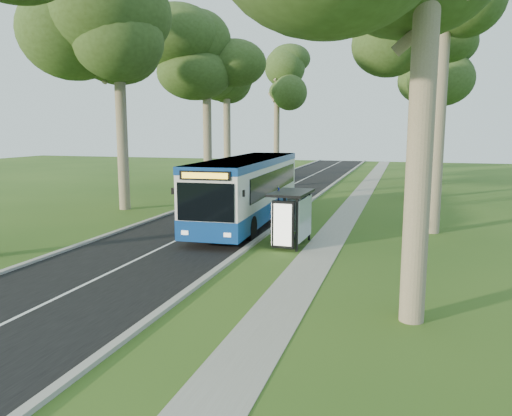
{
  "coord_description": "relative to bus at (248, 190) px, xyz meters",
  "views": [
    {
      "loc": [
        6.2,
        -19.03,
        4.94
      ],
      "look_at": [
        0.12,
        1.12,
        1.6
      ],
      "focal_mm": 35.0,
      "sensor_mm": 36.0,
      "label": 1
    }
  ],
  "objects": [
    {
      "name": "tree_east_d",
      "position": [
        9.72,
        24.28,
        10.07
      ],
      "size": [
        5.2,
        5.2,
        16.01
      ],
      "color": "#7A6B56",
      "rests_on": "ground"
    },
    {
      "name": "car_white",
      "position": [
        -5.95,
        21.69,
        -0.99
      ],
      "size": [
        3.63,
        4.97,
        1.57
      ],
      "primitive_type": "imported",
      "rotation": [
        0.0,
        0.0,
        0.43
      ],
      "color": "silver",
      "rests_on": "ground"
    },
    {
      "name": "ground",
      "position": [
        1.72,
        -5.72,
        -1.78
      ],
      "size": [
        120.0,
        120.0,
        0.0
      ],
      "primitive_type": "plane",
      "color": "#2B4D18",
      "rests_on": "ground"
    },
    {
      "name": "kerb_west",
      "position": [
        -5.28,
        4.28,
        -1.72
      ],
      "size": [
        0.25,
        100.0,
        0.12
      ],
      "primitive_type": "cube",
      "color": "#9E9B93",
      "rests_on": "ground"
    },
    {
      "name": "centre_line",
      "position": [
        -1.78,
        4.28,
        -1.76
      ],
      "size": [
        0.12,
        100.0,
        0.0
      ],
      "primitive_type": "cube",
      "color": "white",
      "rests_on": "road"
    },
    {
      "name": "tree_west_e",
      "position": [
        -6.78,
        32.28,
        9.27
      ],
      "size": [
        5.2,
        5.2,
        14.92
      ],
      "color": "#7A6B56",
      "rests_on": "ground"
    },
    {
      "name": "tree_west_b",
      "position": [
        -8.78,
        2.28,
        9.26
      ],
      "size": [
        5.2,
        5.2,
        14.9
      ],
      "color": "#7A6B56",
      "rests_on": "ground"
    },
    {
      "name": "bus_stop_sign",
      "position": [
        2.59,
        -3.74,
        -0.25
      ],
      "size": [
        0.18,
        0.33,
        2.44
      ],
      "rotation": [
        0.0,
        0.0,
        0.42
      ],
      "color": "gray",
      "rests_on": "ground"
    },
    {
      "name": "tree_west_c",
      "position": [
        -7.28,
        12.28,
        9.61
      ],
      "size": [
        5.2,
        5.2,
        15.38
      ],
      "color": "#7A6B56",
      "rests_on": "ground"
    },
    {
      "name": "car_silver",
      "position": [
        -6.83,
        20.85,
        -0.98
      ],
      "size": [
        2.56,
        5.1,
        1.6
      ],
      "primitive_type": "imported",
      "rotation": [
        0.0,
        0.0,
        0.18
      ],
      "color": "#95989C",
      "rests_on": "ground"
    },
    {
      "name": "bus_shelter",
      "position": [
        3.41,
        -4.55,
        -0.16
      ],
      "size": [
        1.56,
        2.75,
        2.31
      ],
      "rotation": [
        0.0,
        0.0,
        -0.04
      ],
      "color": "black",
      "rests_on": "ground"
    },
    {
      "name": "tree_east_c",
      "position": [
        8.52,
        12.28,
        10.59
      ],
      "size": [
        5.2,
        5.2,
        16.72
      ],
      "color": "#7A6B56",
      "rests_on": "ground"
    },
    {
      "name": "footpath",
      "position": [
        4.72,
        4.28,
        -1.77
      ],
      "size": [
        1.5,
        100.0,
        0.02
      ],
      "primitive_type": "cube",
      "color": "gray",
      "rests_on": "ground"
    },
    {
      "name": "litter_bin",
      "position": [
        2.37,
        2.32,
        -1.33
      ],
      "size": [
        0.5,
        0.5,
        0.88
      ],
      "rotation": [
        0.0,
        0.0,
        -0.09
      ],
      "color": "black",
      "rests_on": "ground"
    },
    {
      "name": "tree_west_d",
      "position": [
        -9.28,
        22.28,
        10.61
      ],
      "size": [
        5.2,
        5.2,
        16.74
      ],
      "color": "#7A6B56",
      "rests_on": "ground"
    },
    {
      "name": "kerb_east",
      "position": [
        1.72,
        4.28,
        -1.72
      ],
      "size": [
        0.25,
        100.0,
        0.12
      ],
      "primitive_type": "cube",
      "color": "#9E9B93",
      "rests_on": "ground"
    },
    {
      "name": "road",
      "position": [
        -1.78,
        4.28,
        -1.77
      ],
      "size": [
        7.0,
        100.0,
        0.02
      ],
      "primitive_type": "cube",
      "color": "black",
      "rests_on": "ground"
    },
    {
      "name": "bus",
      "position": [
        0.0,
        0.0,
        0.0
      ],
      "size": [
        3.26,
        13.06,
        3.44
      ],
      "rotation": [
        0.0,
        0.0,
        0.04
      ],
      "color": "silver",
      "rests_on": "ground"
    }
  ]
}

